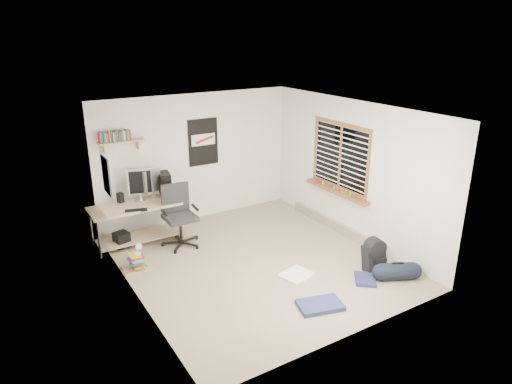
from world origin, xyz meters
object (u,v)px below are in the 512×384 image
office_chair (180,219)px  duffel_bag (397,271)px  backpack (374,258)px  desk (136,224)px  book_stack (137,260)px

office_chair → duffel_bag: (2.35, -2.83, -0.35)m
duffel_bag → backpack: bearing=129.5°
desk → book_stack: desk is taller
office_chair → duffel_bag: office_chair is taller
book_stack → duffel_bag: bearing=-36.2°
office_chair → book_stack: 1.09m
backpack → desk: bearing=143.3°
book_stack → backpack: bearing=-32.1°
office_chair → duffel_bag: bearing=-44.9°
desk → duffel_bag: (2.98, -3.34, -0.22)m
backpack → book_stack: (-3.19, 2.00, -0.05)m
backpack → book_stack: backpack is taller
duffel_bag → book_stack: duffel_bag is taller
duffel_bag → desk: bearing=157.8°
duffel_bag → book_stack: (-3.29, 2.41, 0.01)m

